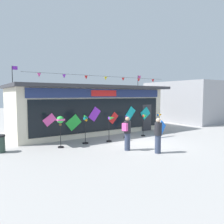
% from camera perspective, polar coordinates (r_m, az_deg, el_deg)
% --- Properties ---
extents(ground_plane, '(80.00, 80.00, 0.00)m').
position_cam_1_polar(ground_plane, '(12.54, 8.25, -8.13)').
color(ground_plane, '#9E9B99').
extents(kite_shop_building, '(11.17, 5.83, 4.55)m').
position_cam_1_polar(kite_shop_building, '(16.42, -6.74, 0.96)').
color(kite_shop_building, beige).
rests_on(kite_shop_building, ground_plane).
extents(wind_spinner_far_left, '(0.38, 0.38, 1.66)m').
position_cam_1_polar(wind_spinner_far_left, '(11.40, -13.63, -2.64)').
color(wind_spinner_far_left, black).
rests_on(wind_spinner_far_left, ground_plane).
extents(wind_spinner_left, '(0.37, 0.34, 1.64)m').
position_cam_1_polar(wind_spinner_left, '(12.10, -7.11, -3.76)').
color(wind_spinner_left, black).
rests_on(wind_spinner_left, ground_plane).
extents(wind_spinner_center_left, '(0.58, 0.31, 1.49)m').
position_cam_1_polar(wind_spinner_center_left, '(12.61, -0.30, -3.32)').
color(wind_spinner_center_left, black).
rests_on(wind_spinner_center_left, ground_plane).
extents(wind_spinner_center_right, '(0.53, 0.31, 1.45)m').
position_cam_1_polar(wind_spinner_center_right, '(13.80, 4.15, -2.79)').
color(wind_spinner_center_right, black).
rests_on(wind_spinner_center_right, ground_plane).
extents(wind_spinner_right, '(0.53, 0.29, 1.47)m').
position_cam_1_polar(wind_spinner_right, '(14.47, 8.74, -2.09)').
color(wind_spinner_right, black).
rests_on(wind_spinner_right, ground_plane).
extents(wind_spinner_far_right, '(0.61, 0.36, 1.46)m').
position_cam_1_polar(wind_spinner_far_right, '(15.51, 12.53, -2.05)').
color(wind_spinner_far_right, black).
rests_on(wind_spinner_far_right, ground_plane).
extents(person_near_camera, '(0.47, 0.37, 1.68)m').
position_cam_1_polar(person_near_camera, '(10.64, 4.06, -5.52)').
color(person_near_camera, '#333D56').
rests_on(person_near_camera, ground_plane).
extents(person_mid_plaza, '(0.34, 0.34, 1.68)m').
position_cam_1_polar(person_mid_plaza, '(10.34, 12.18, -6.09)').
color(person_mid_plaza, '#333D56').
rests_on(person_mid_plaza, ground_plane).
extents(trash_bin, '(0.52, 0.52, 0.84)m').
position_cam_1_polar(trash_bin, '(11.64, -27.79, -7.47)').
color(trash_bin, '#2D4238').
rests_on(trash_bin, ground_plane).
extents(display_kite_on_ground, '(1.10, 0.23, 1.10)m').
position_cam_1_polar(display_kite_on_ground, '(14.30, 12.94, -4.38)').
color(display_kite_on_ground, blue).
rests_on(display_kite_on_ground, ground_plane).
extents(neighbour_building, '(6.19, 7.45, 4.07)m').
position_cam_1_polar(neighbour_building, '(24.34, 19.70, 2.66)').
color(neighbour_building, '#99999E').
rests_on(neighbour_building, ground_plane).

